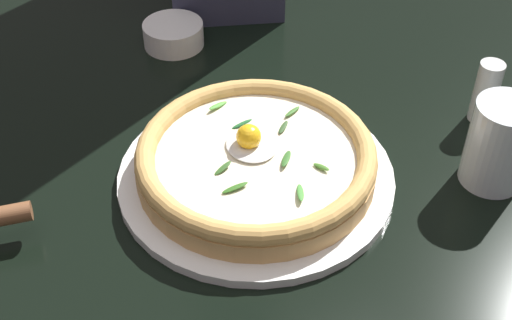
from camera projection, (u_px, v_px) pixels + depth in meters
The scene contains 6 objects.
ground_plane at pixel (267, 196), 0.84m from camera, with size 2.40×2.40×0.03m, color black.
pizza_plate at pixel (256, 176), 0.84m from camera, with size 0.33×0.33×0.01m, color white.
pizza at pixel (256, 159), 0.82m from camera, with size 0.28×0.28×0.06m.
side_bowl at pixel (173, 34), 1.05m from camera, with size 0.09×0.09×0.04m, color white.
drinking_glass at pixel (498, 149), 0.81m from camera, with size 0.07×0.07×0.11m.
pepper_shaker at pixel (485, 91), 0.90m from camera, with size 0.03×0.03×0.09m, color silver.
Camera 1 is at (-0.54, 0.26, 0.58)m, focal length 49.00 mm.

